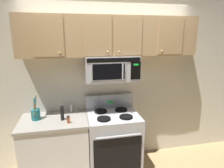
# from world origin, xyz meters

# --- Properties ---
(back_wall) EXTENTS (5.20, 0.10, 2.70)m
(back_wall) POSITION_xyz_m (0.00, 0.79, 1.35)
(back_wall) COLOR silver
(back_wall) RESTS_ON ground_plane
(stove_range) EXTENTS (0.76, 0.69, 1.12)m
(stove_range) POSITION_xyz_m (0.00, 0.42, 0.47)
(stove_range) COLOR #B7BABF
(stove_range) RESTS_ON ground_plane
(over_range_microwave) EXTENTS (0.76, 0.43, 0.35)m
(over_range_microwave) POSITION_xyz_m (-0.00, 0.54, 1.58)
(over_range_microwave) COLOR #B7BABF
(upper_cabinets) EXTENTS (2.50, 0.36, 0.55)m
(upper_cabinets) POSITION_xyz_m (-0.00, 0.57, 2.02)
(upper_cabinets) COLOR tan
(counter_segment) EXTENTS (0.93, 0.65, 0.90)m
(counter_segment) POSITION_xyz_m (-0.84, 0.43, 0.45)
(counter_segment) COLOR silver
(counter_segment) RESTS_ON ground_plane
(utensil_crock_teal) EXTENTS (0.12, 0.13, 0.36)m
(utensil_crock_teal) POSITION_xyz_m (-1.08, 0.47, 1.00)
(utensil_crock_teal) COLOR teal
(utensil_crock_teal) RESTS_ON counter_segment
(salt_shaker) EXTENTS (0.04, 0.04, 0.11)m
(salt_shaker) POSITION_xyz_m (-0.60, 0.65, 0.95)
(salt_shaker) COLOR white
(salt_shaker) RESTS_ON counter_segment
(pepper_mill) EXTENTS (0.05, 0.05, 0.21)m
(pepper_mill) POSITION_xyz_m (-0.72, 0.39, 1.00)
(pepper_mill) COLOR black
(pepper_mill) RESTS_ON counter_segment
(spice_jar) EXTENTS (0.04, 0.04, 0.10)m
(spice_jar) POSITION_xyz_m (-0.64, 0.27, 0.95)
(spice_jar) COLOR #C64C19
(spice_jar) RESTS_ON counter_segment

